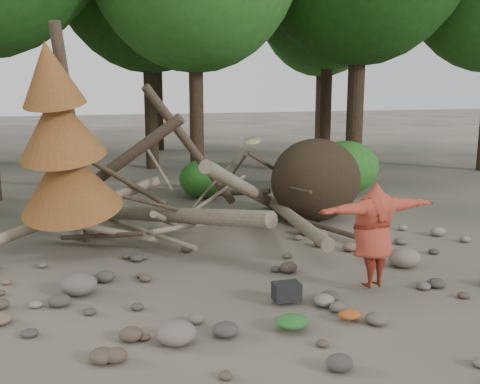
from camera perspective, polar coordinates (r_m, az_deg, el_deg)
name	(u,v)px	position (r m, az deg, el deg)	size (l,w,h in m)	color
ground	(293,299)	(8.31, 5.69, -11.26)	(120.00, 120.00, 0.00)	#514C44
deadfall_pile	(295,183)	(12.58, 5.86, 0.92)	(8.55, 5.24, 3.30)	#332619
dead_conifer	(63,145)	(10.36, -18.40, 4.74)	(2.06, 2.16, 4.35)	#4C3F30
bush_mid	(203,179)	(15.52, -3.92, 1.40)	(1.40, 1.40, 1.12)	#26681E
bush_right	(345,167)	(16.41, 11.13, 2.59)	(2.00, 2.00, 1.60)	#307B26
frisbee_thrower	(373,235)	(8.56, 14.00, -4.47)	(3.13, 0.58, 2.40)	#AB3B26
backpack	(286,295)	(8.08, 4.98, -10.90)	(0.40, 0.26, 0.26)	black
cloth_green	(292,325)	(7.26, 5.59, -13.95)	(0.46, 0.38, 0.17)	#276327
cloth_orange	(350,318)	(7.65, 11.61, -13.01)	(0.32, 0.26, 0.12)	#A14D1B
boulder_front_left	(177,333)	(6.92, -6.78, -14.72)	(0.49, 0.44, 0.30)	slate
boulder_mid_right	(404,258)	(10.05, 17.13, -6.70)	(0.57, 0.51, 0.34)	gray
boulder_mid_left	(78,284)	(8.73, -16.86, -9.40)	(0.57, 0.51, 0.34)	#675D57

